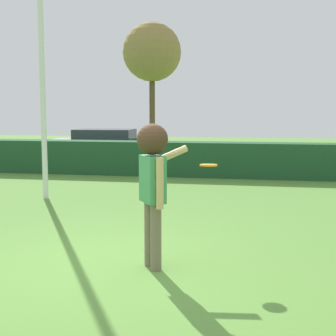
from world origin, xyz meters
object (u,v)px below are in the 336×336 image
Objects in this scene: person at (153,174)px; lamppost at (41,42)px; parked_car_black at (105,144)px; willow_tree at (152,53)px; frisbee at (209,165)px.

lamppost reaches higher than person.
person is 0.29× the size of lamppost.
willow_tree is at bearing 70.33° from parked_car_black.
willow_tree is at bearing 90.35° from lamppost.
parked_car_black is at bearing 98.73° from lamppost.
parked_car_black is at bearing 114.38° from frisbee.
willow_tree is at bearing 102.88° from person.
person is 13.09m from parked_car_black.
frisbee is 0.04× the size of lamppost.
person is at bearing -51.13° from lamppost.
willow_tree reaches higher than person.
lamppost is (-4.09, 3.79, 2.18)m from frisbee.
person is 5.95m from lamppost.
person is 7.75× the size of frisbee.
parked_car_black is 5.11m from willow_tree.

